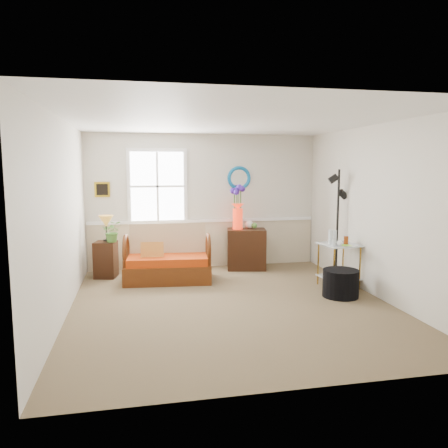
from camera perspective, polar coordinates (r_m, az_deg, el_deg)
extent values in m
cube|color=olive|center=(6.40, 0.93, -10.43)|extent=(4.50, 5.00, 0.01)
cube|color=white|center=(6.12, 0.98, 13.42)|extent=(4.50, 5.00, 0.01)
cube|color=beige|center=(8.57, -2.64, 2.99)|extent=(4.50, 0.01, 2.60)
cube|color=beige|center=(3.75, 9.21, -2.82)|extent=(4.50, 0.01, 2.60)
cube|color=beige|center=(6.06, -20.32, 0.70)|extent=(0.01, 5.00, 2.60)
cube|color=beige|center=(6.96, 19.36, 1.56)|extent=(0.01, 5.00, 2.60)
cube|color=#C1B193|center=(8.66, -2.58, -2.64)|extent=(4.46, 0.02, 0.90)
cube|color=white|center=(8.58, -2.59, 0.44)|extent=(4.46, 0.04, 0.06)
cube|color=gold|center=(8.46, -15.62, 4.36)|extent=(0.28, 0.03, 0.28)
torus|color=#0B81AF|center=(8.67, 1.97, 6.02)|extent=(0.47, 0.07, 0.47)
imported|color=#4A8432|center=(7.95, -14.35, -1.24)|extent=(0.35, 0.39, 0.30)
cylinder|color=black|center=(6.93, 14.98, -7.48)|extent=(0.67, 0.67, 0.42)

